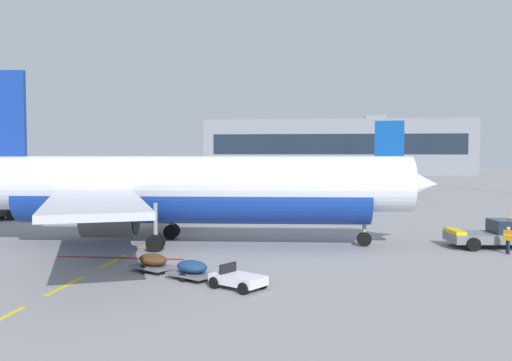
# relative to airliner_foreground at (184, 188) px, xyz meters

# --- Properties ---
(ground) EXTENTS (400.00, 400.00, 0.00)m
(ground) POSITION_rel_airliner_foreground_xyz_m (19.33, 12.70, -3.95)
(ground) COLOR gray
(apron_paint_markings) EXTENTS (8.00, 95.97, 0.01)m
(apron_paint_markings) POSITION_rel_airliner_foreground_xyz_m (-2.67, 10.13, -3.95)
(apron_paint_markings) COLOR yellow
(apron_paint_markings) RESTS_ON ground
(airliner_foreground) EXTENTS (34.81, 34.54, 12.20)m
(airliner_foreground) POSITION_rel_airliner_foreground_xyz_m (0.00, 0.00, 0.00)
(airliner_foreground) COLOR silver
(airliner_foreground) RESTS_ON ground
(pushback_tug) EXTENTS (6.33, 3.82, 2.08)m
(pushback_tug) POSITION_rel_airliner_foreground_xyz_m (21.36, 1.59, -3.05)
(pushback_tug) COLOR slate
(pushback_tug) RESTS_ON ground
(airliner_far_center) EXTENTS (30.12, 29.57, 10.58)m
(airliner_far_center) POSITION_rel_airliner_foreground_xyz_m (6.52, 40.42, -0.52)
(airliner_far_center) COLOR silver
(airliner_far_center) RESTS_ON ground
(baggage_train) EXTENTS (8.09, 5.75, 1.14)m
(baggage_train) POSITION_rel_airliner_foreground_xyz_m (3.14, -10.44, -3.42)
(baggage_train) COLOR silver
(baggage_train) RESTS_ON ground
(ground_crew_worker) EXTENTS (0.53, 0.56, 1.74)m
(ground_crew_worker) POSITION_rel_airliner_foreground_xyz_m (21.37, -0.79, -2.96)
(ground_crew_worker) COLOR #191E38
(ground_crew_worker) RESTS_ON ground
(terminal_satellite) EXTENTS (75.76, 27.87, 17.13)m
(terminal_satellite) POSITION_rel_airliner_foreground_xyz_m (12.38, 133.55, 3.83)
(terminal_satellite) COLOR gray
(terminal_satellite) RESTS_ON ground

